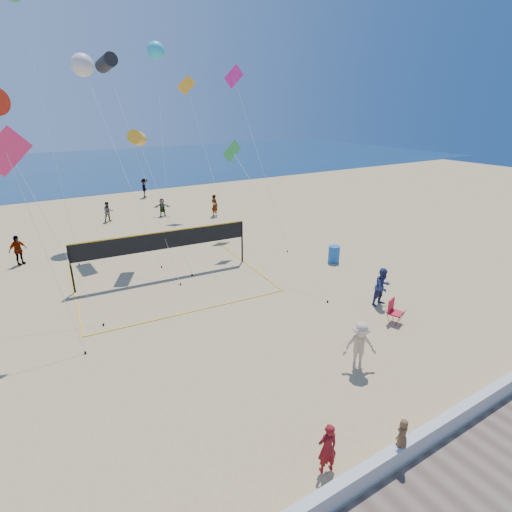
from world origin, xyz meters
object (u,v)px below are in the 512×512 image
woman (327,448)px  camp_chair (393,309)px  volleyball_net (164,245)px  trash_barrel (334,254)px

woman → camp_chair: size_ratio=1.23×
woman → camp_chair: 8.70m
woman → volleyball_net: 14.57m
woman → volleyball_net: volleyball_net is taller
woman → camp_chair: bearing=-138.5°
camp_chair → trash_barrel: size_ratio=1.19×
camp_chair → trash_barrel: 7.37m
volleyball_net → trash_barrel: bearing=-15.4°
camp_chair → volleyball_net: size_ratio=0.12×
trash_barrel → volleyball_net: volleyball_net is taller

